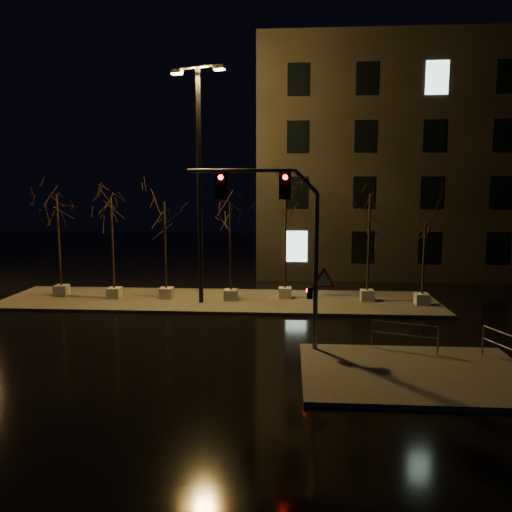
{
  "coord_description": "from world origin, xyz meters",
  "views": [
    {
      "loc": [
        3.6,
        -18.61,
        5.78
      ],
      "look_at": [
        2.11,
        3.06,
        2.8
      ],
      "focal_mm": 35.0,
      "sensor_mm": 36.0,
      "label": 1
    }
  ],
  "objects": [
    {
      "name": "tree_4",
      "position": [
        3.36,
        6.56,
        4.65
      ],
      "size": [
        1.8,
        1.8,
        5.93
      ],
      "color": "#B0AEA4",
      "rests_on": "median"
    },
    {
      "name": "tree_6",
      "position": [
        10.0,
        5.53,
        3.28
      ],
      "size": [
        1.8,
        1.8,
        4.12
      ],
      "color": "#B0AEA4",
      "rests_on": "median"
    },
    {
      "name": "guard_rail_b",
      "position": [
        10.5,
        -2.81,
        0.82
      ],
      "size": [
        0.76,
        2.07,
        1.04
      ],
      "rotation": [
        0.0,
        0.0,
        1.91
      ],
      "color": "#595C61",
      "rests_on": "sidewalk_corner"
    },
    {
      "name": "median",
      "position": [
        0.0,
        6.0,
        0.07
      ],
      "size": [
        22.0,
        5.0,
        0.15
      ],
      "primitive_type": "cube",
      "color": "#3F3C38",
      "rests_on": "ground"
    },
    {
      "name": "tree_1",
      "position": [
        -5.38,
        5.91,
        4.13
      ],
      "size": [
        1.8,
        1.8,
        5.25
      ],
      "color": "#B0AEA4",
      "rests_on": "median"
    },
    {
      "name": "ground",
      "position": [
        0.0,
        0.0,
        0.0
      ],
      "size": [
        90.0,
        90.0,
        0.0
      ],
      "primitive_type": "plane",
      "color": "black",
      "rests_on": "ground"
    },
    {
      "name": "sidewalk_corner",
      "position": [
        7.5,
        -3.5,
        0.07
      ],
      "size": [
        7.0,
        5.0,
        0.15
      ],
      "primitive_type": "cube",
      "color": "#3F3C38",
      "rests_on": "ground"
    },
    {
      "name": "tree_3",
      "position": [
        0.64,
        5.87,
        3.95
      ],
      "size": [
        1.8,
        1.8,
        5.01
      ],
      "color": "#B0AEA4",
      "rests_on": "median"
    },
    {
      "name": "streetlight_main",
      "position": [
        -0.77,
        5.31,
        6.65
      ],
      "size": [
        2.76,
        1.16,
        11.26
      ],
      "rotation": [
        0.0,
        0.0,
        -0.31
      ],
      "color": "black",
      "rests_on": "median"
    },
    {
      "name": "tree_0",
      "position": [
        -8.4,
        6.39,
        4.28
      ],
      "size": [
        1.8,
        1.8,
        5.44
      ],
      "color": "#B0AEA4",
      "rests_on": "median"
    },
    {
      "name": "tree_5",
      "position": [
        7.48,
        6.22,
        4.31
      ],
      "size": [
        1.8,
        1.8,
        5.48
      ],
      "color": "#B0AEA4",
      "rests_on": "median"
    },
    {
      "name": "building",
      "position": [
        14.0,
        18.0,
        7.5
      ],
      "size": [
        25.0,
        12.0,
        15.0
      ],
      "primitive_type": "cube",
      "color": "black",
      "rests_on": "ground"
    },
    {
      "name": "traffic_signal_mast",
      "position": [
        3.48,
        -1.55,
        4.27
      ],
      "size": [
        5.13,
        0.34,
        6.27
      ],
      "rotation": [
        0.0,
        0.0,
        0.04
      ],
      "color": "#595C61",
      "rests_on": "sidewalk_corner"
    },
    {
      "name": "guard_rail_a",
      "position": [
        7.59,
        -1.5,
        0.79
      ],
      "size": [
        2.15,
        0.8,
        0.98
      ],
      "rotation": [
        0.0,
        0.0,
        -0.34
      ],
      "color": "#595C61",
      "rests_on": "sidewalk_corner"
    },
    {
      "name": "tree_2",
      "position": [
        -2.72,
        6.08,
        4.0
      ],
      "size": [
        1.8,
        1.8,
        5.07
      ],
      "color": "#B0AEA4",
      "rests_on": "median"
    }
  ]
}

